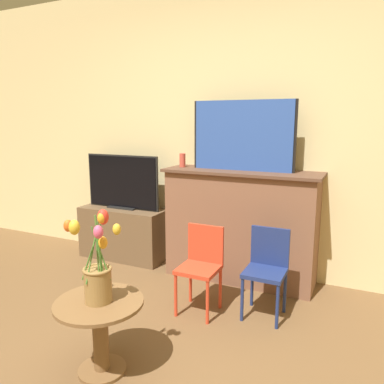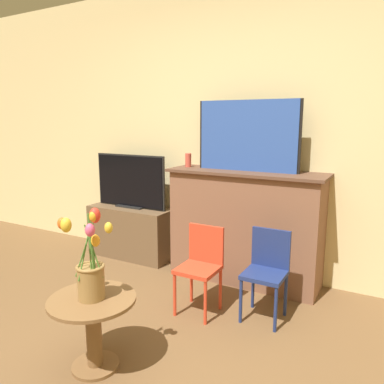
# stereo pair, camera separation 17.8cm
# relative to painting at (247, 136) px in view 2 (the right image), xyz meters

# --- Properties ---
(wall_back) EXTENTS (8.00, 0.06, 2.70)m
(wall_back) POSITION_rel_painting_xyz_m (-0.13, 0.22, 0.05)
(wall_back) COLOR beige
(wall_back) RESTS_ON ground
(fireplace_mantel) EXTENTS (1.38, 0.44, 1.00)m
(fireplace_mantel) POSITION_rel_painting_xyz_m (0.00, -0.01, -0.79)
(fireplace_mantel) COLOR brown
(fireplace_mantel) RESTS_ON ground
(painting) EXTENTS (0.91, 0.03, 0.60)m
(painting) POSITION_rel_painting_xyz_m (0.00, 0.00, 0.00)
(painting) COLOR black
(painting) RESTS_ON fireplace_mantel
(mantel_candle) EXTENTS (0.06, 0.06, 0.13)m
(mantel_candle) POSITION_rel_painting_xyz_m (-0.58, -0.01, -0.24)
(mantel_candle) COLOR #CC4C3D
(mantel_candle) RESTS_ON fireplace_mantel
(tv_stand) EXTENTS (0.91, 0.36, 0.53)m
(tv_stand) POSITION_rel_painting_xyz_m (-1.27, -0.01, -1.03)
(tv_stand) COLOR brown
(tv_stand) RESTS_ON ground
(tv_monitor) EXTENTS (0.84, 0.12, 0.55)m
(tv_monitor) POSITION_rel_painting_xyz_m (-1.27, -0.00, -0.50)
(tv_monitor) COLOR black
(tv_monitor) RESTS_ON tv_stand
(chair_red) EXTENTS (0.29, 0.29, 0.65)m
(chair_red) POSITION_rel_painting_xyz_m (-0.08, -0.68, -0.92)
(chair_red) COLOR red
(chair_red) RESTS_ON ground
(chair_blue) EXTENTS (0.29, 0.29, 0.65)m
(chair_blue) POSITION_rel_painting_xyz_m (0.38, -0.54, -0.92)
(chair_blue) COLOR navy
(chair_blue) RESTS_ON ground
(side_table) EXTENTS (0.50, 0.50, 0.44)m
(side_table) POSITION_rel_painting_xyz_m (-0.31, -1.59, -1.01)
(side_table) COLOR brown
(side_table) RESTS_ON ground
(vase_tulips) EXTENTS (0.28, 0.24, 0.54)m
(vase_tulips) POSITION_rel_painting_xyz_m (-0.30, -1.60, -0.69)
(vase_tulips) COLOR olive
(vase_tulips) RESTS_ON side_table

